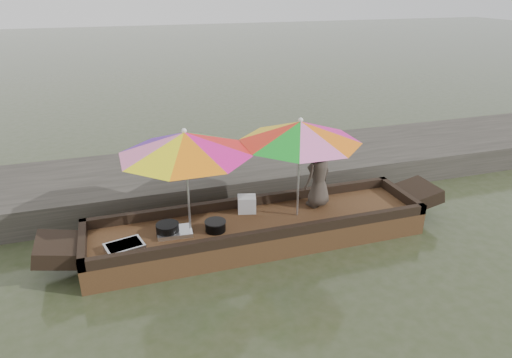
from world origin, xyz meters
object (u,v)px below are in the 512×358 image
object	(u,v)px
umbrella_bow	(187,183)
umbrella_stern	(299,169)
tray_crayfish	(124,247)
supply_bag	(247,204)
boat_hull	(258,231)
vendor	(319,175)
cooking_pot	(168,229)
charcoal_grill	(215,226)
tray_scallop	(175,232)

from	to	relation	value
umbrella_bow	umbrella_stern	world-z (taller)	same
tray_crayfish	supply_bag	bearing A→B (deg)	16.79
umbrella_bow	boat_hull	bearing A→B (deg)	0.00
tray_crayfish	vendor	bearing A→B (deg)	8.31
supply_bag	boat_hull	bearing A→B (deg)	-78.70
supply_bag	tray_crayfish	bearing A→B (deg)	-163.21
cooking_pot	vendor	bearing A→B (deg)	4.97
tray_crayfish	umbrella_stern	distance (m)	2.71
cooking_pot	vendor	xyz separation A→B (m)	(2.43, 0.21, 0.44)
umbrella_bow	vendor	bearing A→B (deg)	6.03
boat_hull	umbrella_stern	distance (m)	1.14
charcoal_grill	vendor	size ratio (longest dim) A/B	0.28
vendor	umbrella_bow	distance (m)	2.14
cooking_pot	umbrella_stern	world-z (taller)	umbrella_stern
tray_crayfish	umbrella_stern	size ratio (longest dim) A/B	0.28
cooking_pot	umbrella_stern	size ratio (longest dim) A/B	0.18
charcoal_grill	umbrella_stern	distance (m)	1.50
boat_hull	umbrella_bow	distance (m)	1.40
boat_hull	cooking_pot	world-z (taller)	cooking_pot
tray_crayfish	vendor	distance (m)	3.11
boat_hull	umbrella_stern	world-z (taller)	umbrella_stern
tray_crayfish	umbrella_bow	xyz separation A→B (m)	(0.94, 0.22, 0.73)
cooking_pot	tray_scallop	world-z (taller)	cooking_pot
cooking_pot	tray_scallop	size ratio (longest dim) A/B	0.66
boat_hull	charcoal_grill	xyz separation A→B (m)	(-0.68, -0.08, 0.24)
charcoal_grill	tray_scallop	bearing A→B (deg)	171.25
vendor	tray_scallop	bearing A→B (deg)	-19.42
supply_bag	umbrella_bow	bearing A→B (deg)	-159.96
umbrella_bow	umbrella_stern	distance (m)	1.67
tray_scallop	umbrella_stern	world-z (taller)	umbrella_stern
tray_scallop	charcoal_grill	bearing A→B (deg)	-8.75
tray_crayfish	tray_scallop	size ratio (longest dim) A/B	1.00
tray_crayfish	umbrella_stern	bearing A→B (deg)	4.87
vendor	umbrella_stern	distance (m)	0.56
cooking_pot	umbrella_bow	distance (m)	0.76
boat_hull	tray_crayfish	size ratio (longest dim) A/B	10.35
cooking_pot	umbrella_bow	world-z (taller)	umbrella_bow
boat_hull	tray_scallop	size ratio (longest dim) A/B	10.35
umbrella_stern	cooking_pot	bearing A→B (deg)	179.68
charcoal_grill	tray_crayfish	bearing A→B (deg)	-173.93
charcoal_grill	vendor	distance (m)	1.84
umbrella_bow	supply_bag	bearing A→B (deg)	20.04
charcoal_grill	supply_bag	distance (m)	0.75
tray_scallop	vendor	size ratio (longest dim) A/B	0.47
vendor	umbrella_stern	world-z (taller)	umbrella_stern
boat_hull	tray_crayfish	world-z (taller)	tray_crayfish
cooking_pot	tray_scallop	bearing A→B (deg)	-4.23
tray_scallop	supply_bag	bearing A→B (deg)	16.25
tray_crayfish	umbrella_bow	bearing A→B (deg)	13.34
cooking_pot	boat_hull	bearing A→B (deg)	-0.47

